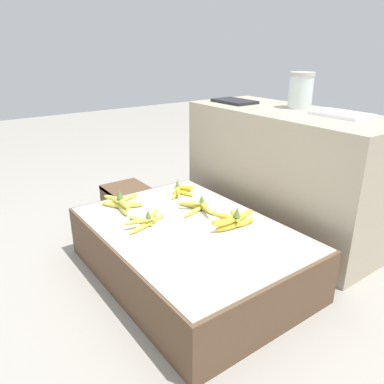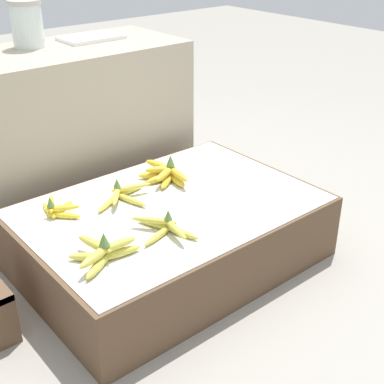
{
  "view_description": "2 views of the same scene",
  "coord_description": "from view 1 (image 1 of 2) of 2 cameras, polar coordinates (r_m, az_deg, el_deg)",
  "views": [
    {
      "loc": [
        1.3,
        -0.93,
        1.08
      ],
      "look_at": [
        -0.09,
        0.08,
        0.4
      ],
      "focal_mm": 35.0,
      "sensor_mm": 36.0,
      "label": 1
    },
    {
      "loc": [
        -1.09,
        -1.44,
        1.25
      ],
      "look_at": [
        0.12,
        0.01,
        0.27
      ],
      "focal_mm": 50.0,
      "sensor_mm": 36.0,
      "label": 2
    }
  ],
  "objects": [
    {
      "name": "foam_tray_white",
      "position": [
        2.12,
        21.77,
        10.96
      ],
      "size": [
        0.28,
        0.19,
        0.02
      ],
      "color": "white",
      "rests_on": "back_vendor_table"
    },
    {
      "name": "banana_bunch_front_midleft",
      "position": [
        1.82,
        -7.01,
        -4.3
      ],
      "size": [
        0.18,
        0.25,
        0.08
      ],
      "color": "gold",
      "rests_on": "display_platform"
    },
    {
      "name": "banana_bunch_middle_midright",
      "position": [
        1.81,
        6.22,
        -4.22
      ],
      "size": [
        0.15,
        0.27,
        0.11
      ],
      "color": "gold",
      "rests_on": "display_platform"
    },
    {
      "name": "back_vendor_table",
      "position": [
        2.3,
        13.99,
        2.87
      ],
      "size": [
        1.24,
        0.52,
        0.74
      ],
      "color": "tan",
      "rests_on": "ground_plane"
    },
    {
      "name": "banana_bunch_front_left",
      "position": [
        2.02,
        -10.68,
        -1.59
      ],
      "size": [
        0.24,
        0.2,
        0.11
      ],
      "color": "gold",
      "rests_on": "display_platform"
    },
    {
      "name": "foam_tray_dark",
      "position": [
        2.45,
        6.47,
        13.58
      ],
      "size": [
        0.27,
        0.17,
        0.02
      ],
      "color": "#232328",
      "rests_on": "back_vendor_table"
    },
    {
      "name": "glass_jar",
      "position": [
        2.3,
        16.24,
        14.67
      ],
      "size": [
        0.14,
        0.14,
        0.2
      ],
      "color": "silver",
      "rests_on": "back_vendor_table"
    },
    {
      "name": "banana_bunch_middle_left",
      "position": [
        2.17,
        -1.73,
        0.25
      ],
      "size": [
        0.14,
        0.19,
        0.08
      ],
      "color": "yellow",
      "rests_on": "display_platform"
    },
    {
      "name": "banana_bunch_middle_midleft",
      "position": [
        1.95,
        0.98,
        -2.27
      ],
      "size": [
        0.27,
        0.18,
        0.09
      ],
      "color": "#DBCC4C",
      "rests_on": "display_platform"
    },
    {
      "name": "display_platform",
      "position": [
        1.86,
        -0.41,
        -9.01
      ],
      "size": [
        1.12,
        0.78,
        0.27
      ],
      "color": "brown",
      "rests_on": "ground_plane"
    },
    {
      "name": "ground_plane",
      "position": [
        1.93,
        -0.4,
        -12.42
      ],
      "size": [
        10.0,
        10.0,
        0.0
      ],
      "primitive_type": "plane",
      "color": "gray"
    },
    {
      "name": "wooden_crate",
      "position": [
        2.55,
        -9.7,
        -1.41
      ],
      "size": [
        0.32,
        0.26,
        0.19
      ],
      "color": "brown",
      "rests_on": "ground_plane"
    }
  ]
}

